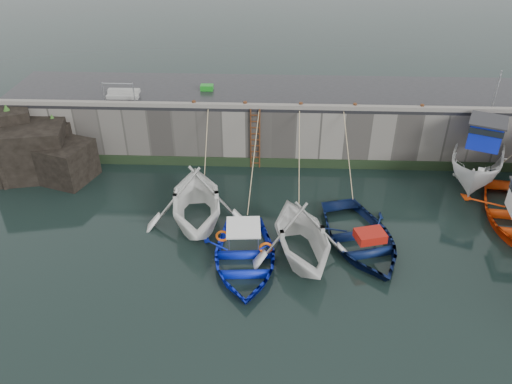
{
  "coord_description": "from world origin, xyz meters",
  "views": [
    {
      "loc": [
        -1.04,
        -12.41,
        12.67
      ],
      "look_at": [
        -1.78,
        5.63,
        1.2
      ],
      "focal_mm": 35.0,
      "sensor_mm": 36.0,
      "label": 1
    }
  ],
  "objects_px": {
    "boat_near_blue": "(244,263)",
    "boat_near_navy": "(359,243)",
    "boat_near_blacktrim": "(300,255)",
    "fish_crate": "(207,87)",
    "bollard_c": "(301,105)",
    "ladder": "(255,139)",
    "bollard_d": "(355,106)",
    "bollard_a": "(194,103)",
    "bollard_b": "(245,104)",
    "bollard_e": "(422,107)",
    "boat_near_white": "(197,221)",
    "boat_far_white": "(478,159)"
  },
  "relations": [
    {
      "from": "ladder",
      "to": "bollard_a",
      "type": "xyz_separation_m",
      "value": [
        -3.0,
        0.34,
        1.71
      ]
    },
    {
      "from": "fish_crate",
      "to": "bollard_d",
      "type": "distance_m",
      "value": 7.76
    },
    {
      "from": "fish_crate",
      "to": "boat_near_blacktrim",
      "type": "bearing_deg",
      "value": -63.77
    },
    {
      "from": "boat_near_navy",
      "to": "bollard_b",
      "type": "xyz_separation_m",
      "value": [
        -5.01,
        6.46,
        3.3
      ]
    },
    {
      "from": "ladder",
      "to": "bollard_b",
      "type": "relative_size",
      "value": 11.43
    },
    {
      "from": "fish_crate",
      "to": "bollard_d",
      "type": "relative_size",
      "value": 2.34
    },
    {
      "from": "boat_near_blue",
      "to": "bollard_e",
      "type": "relative_size",
      "value": 18.08
    },
    {
      "from": "boat_near_blue",
      "to": "boat_far_white",
      "type": "xyz_separation_m",
      "value": [
        11.0,
        6.91,
        1.02
      ]
    },
    {
      "from": "ladder",
      "to": "boat_near_blue",
      "type": "height_order",
      "value": "ladder"
    },
    {
      "from": "boat_far_white",
      "to": "bollard_b",
      "type": "bearing_deg",
      "value": -161.33
    },
    {
      "from": "ladder",
      "to": "bollard_e",
      "type": "relative_size",
      "value": 11.43
    },
    {
      "from": "fish_crate",
      "to": "bollard_b",
      "type": "xyz_separation_m",
      "value": [
        2.14,
        -2.2,
        0.0
      ]
    },
    {
      "from": "boat_near_blue",
      "to": "boat_far_white",
      "type": "height_order",
      "value": "boat_far_white"
    },
    {
      "from": "fish_crate",
      "to": "bollard_e",
      "type": "distance_m",
      "value": 10.87
    },
    {
      "from": "boat_near_white",
      "to": "bollard_c",
      "type": "height_order",
      "value": "bollard_c"
    },
    {
      "from": "boat_near_blue",
      "to": "bollard_a",
      "type": "bearing_deg",
      "value": 106.07
    },
    {
      "from": "boat_near_blacktrim",
      "to": "bollard_e",
      "type": "relative_size",
      "value": 17.52
    },
    {
      "from": "fish_crate",
      "to": "bollard_b",
      "type": "bearing_deg",
      "value": -45.98
    },
    {
      "from": "boat_near_blue",
      "to": "boat_near_navy",
      "type": "relative_size",
      "value": 0.95
    },
    {
      "from": "boat_near_navy",
      "to": "bollard_b",
      "type": "bearing_deg",
      "value": 112.68
    },
    {
      "from": "boat_near_blue",
      "to": "bollard_d",
      "type": "height_order",
      "value": "bollard_d"
    },
    {
      "from": "bollard_b",
      "to": "bollard_e",
      "type": "bearing_deg",
      "value": 0.0
    },
    {
      "from": "boat_far_white",
      "to": "bollard_e",
      "type": "xyz_separation_m",
      "value": [
        -2.88,
        0.95,
        2.28
      ]
    },
    {
      "from": "boat_near_white",
      "to": "bollard_e",
      "type": "bearing_deg",
      "value": 17.43
    },
    {
      "from": "bollard_c",
      "to": "ladder",
      "type": "bearing_deg",
      "value": -171.33
    },
    {
      "from": "boat_near_blue",
      "to": "bollard_c",
      "type": "distance_m",
      "value": 8.83
    },
    {
      "from": "boat_far_white",
      "to": "fish_crate",
      "type": "relative_size",
      "value": 10.19
    },
    {
      "from": "boat_near_blue",
      "to": "bollard_b",
      "type": "relative_size",
      "value": 18.08
    },
    {
      "from": "boat_far_white",
      "to": "fish_crate",
      "type": "xyz_separation_m",
      "value": [
        -13.53,
        3.15,
        2.27
      ]
    },
    {
      "from": "boat_near_navy",
      "to": "fish_crate",
      "type": "bearing_deg",
      "value": 114.44
    },
    {
      "from": "ladder",
      "to": "fish_crate",
      "type": "bearing_deg",
      "value": 136.21
    },
    {
      "from": "bollard_c",
      "to": "bollard_e",
      "type": "height_order",
      "value": "same"
    },
    {
      "from": "bollard_e",
      "to": "boat_near_blacktrim",
      "type": "bearing_deg",
      "value": -129.03
    },
    {
      "from": "bollard_c",
      "to": "bollard_b",
      "type": "bearing_deg",
      "value": 180.0
    },
    {
      "from": "bollard_d",
      "to": "fish_crate",
      "type": "bearing_deg",
      "value": 163.56
    },
    {
      "from": "bollard_c",
      "to": "bollard_d",
      "type": "relative_size",
      "value": 1.0
    },
    {
      "from": "boat_near_blacktrim",
      "to": "ladder",
      "type": "bearing_deg",
      "value": 93.68
    },
    {
      "from": "boat_far_white",
      "to": "bollard_b",
      "type": "relative_size",
      "value": 23.83
    },
    {
      "from": "boat_near_navy",
      "to": "ladder",
      "type": "bearing_deg",
      "value": 111.26
    },
    {
      "from": "boat_near_blacktrim",
      "to": "boat_near_navy",
      "type": "bearing_deg",
      "value": 6.01
    },
    {
      "from": "ladder",
      "to": "bollard_c",
      "type": "relative_size",
      "value": 11.43
    },
    {
      "from": "bollard_b",
      "to": "bollard_d",
      "type": "relative_size",
      "value": 1.0
    },
    {
      "from": "boat_near_blue",
      "to": "bollard_d",
      "type": "xyz_separation_m",
      "value": [
        4.91,
        7.86,
        3.3
      ]
    },
    {
      "from": "ladder",
      "to": "bollard_b",
      "type": "xyz_separation_m",
      "value": [
        -0.5,
        0.34,
        1.71
      ]
    },
    {
      "from": "boat_near_white",
      "to": "boat_near_navy",
      "type": "bearing_deg",
      "value": -19.93
    },
    {
      "from": "bollard_c",
      "to": "bollard_d",
      "type": "distance_m",
      "value": 2.6
    },
    {
      "from": "bollard_a",
      "to": "bollard_d",
      "type": "xyz_separation_m",
      "value": [
        7.8,
        0.0,
        0.0
      ]
    },
    {
      "from": "fish_crate",
      "to": "bollard_c",
      "type": "bearing_deg",
      "value": -24.65
    },
    {
      "from": "boat_near_blue",
      "to": "bollard_c",
      "type": "height_order",
      "value": "bollard_c"
    },
    {
      "from": "boat_near_blacktrim",
      "to": "fish_crate",
      "type": "distance_m",
      "value": 11.1
    }
  ]
}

